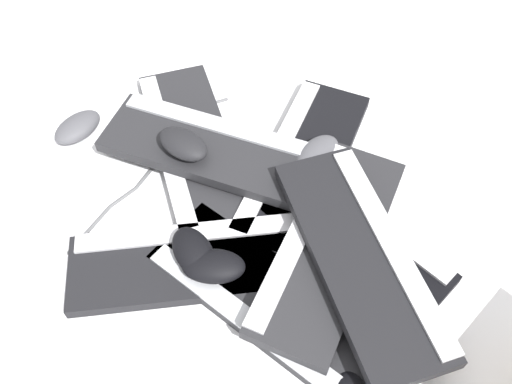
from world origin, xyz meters
The scene contains 15 objects.
ground_plane centered at (0.00, 0.00, 0.00)m, with size 3.20×3.20×0.00m, color white.
keyboard_0 centered at (0.10, -0.02, 0.01)m, with size 0.44×0.38×0.03m.
keyboard_1 centered at (0.02, 0.13, 0.01)m, with size 0.25×0.46×0.03m.
keyboard_2 centered at (-0.21, 0.15, 0.01)m, with size 0.32×0.46×0.03m.
keyboard_3 centered at (-0.16, -0.12, 0.01)m, with size 0.46×0.26×0.03m.
keyboard_4 centered at (-0.01, -0.18, 0.01)m, with size 0.46×0.35×0.03m.
keyboard_5 centered at (-0.17, 0.12, 0.04)m, with size 0.46×0.24×0.03m.
keyboard_6 centered at (0.08, -0.07, 0.04)m, with size 0.27×0.46×0.03m.
keyboard_7 centered at (0.14, -0.10, 0.07)m, with size 0.33×0.46×0.03m.
mouse_1 centered at (-0.21, 0.09, 0.08)m, with size 0.11×0.07×0.04m, color black.
mouse_2 centered at (-0.15, -0.12, 0.05)m, with size 0.11×0.07×0.04m, color black.
mouse_3 centered at (-0.11, -0.14, 0.05)m, with size 0.11×0.07×0.04m, color black.
mouse_4 centered at (0.05, 0.13, 0.05)m, with size 0.11×0.07×0.04m, color #4C4C51.
mouse_5 centered at (-0.46, 0.16, 0.02)m, with size 0.11×0.07×0.04m, color #4C4C51.
cable_0 centered at (-0.29, 0.10, 0.00)m, with size 0.23×0.44×0.01m.
Camera 1 is at (0.02, -0.60, 0.92)m, focal length 40.00 mm.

